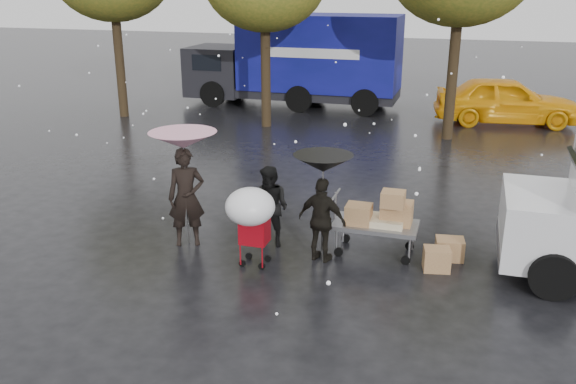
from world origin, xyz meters
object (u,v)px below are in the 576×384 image
(shopping_cart, at_px, (251,211))
(yellow_taxi, at_px, (506,100))
(person_black, at_px, (322,220))
(vendor_cart, at_px, (381,217))
(blue_truck, at_px, (299,61))
(person_pink, at_px, (186,197))

(shopping_cart, relative_size, yellow_taxi, 0.31)
(person_black, height_order, yellow_taxi, yellow_taxi)
(vendor_cart, bearing_deg, yellow_taxi, 78.24)
(person_black, relative_size, blue_truck, 0.18)
(person_black, xyz_separation_m, blue_truck, (-4.26, 13.42, 0.99))
(yellow_taxi, bearing_deg, shopping_cart, 153.49)
(blue_truck, bearing_deg, yellow_taxi, -7.22)
(person_pink, distance_m, vendor_cart, 3.57)
(blue_truck, height_order, yellow_taxi, blue_truck)
(vendor_cart, relative_size, shopping_cart, 1.04)
(vendor_cart, bearing_deg, blue_truck, 111.99)
(vendor_cart, relative_size, blue_truck, 0.18)
(vendor_cart, height_order, blue_truck, blue_truck)
(blue_truck, bearing_deg, person_pink, -82.88)
(person_black, bearing_deg, blue_truck, -59.92)
(person_black, height_order, blue_truck, blue_truck)
(blue_truck, distance_m, yellow_taxi, 7.79)
(blue_truck, xyz_separation_m, yellow_taxi, (7.67, -0.97, -0.95))
(person_black, xyz_separation_m, yellow_taxi, (3.41, 12.45, 0.04))
(person_black, bearing_deg, yellow_taxi, -92.83)
(person_pink, relative_size, yellow_taxi, 0.39)
(blue_truck, bearing_deg, vendor_cart, -68.01)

